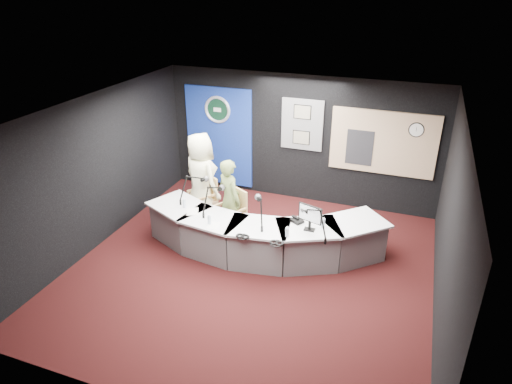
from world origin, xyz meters
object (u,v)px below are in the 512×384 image
(person_man, at_px, (201,179))
(broadcast_desk, at_px, (259,235))
(armchair_left, at_px, (202,201))
(armchair_right, at_px, (230,213))
(person_woman, at_px, (230,199))

(person_man, bearing_deg, broadcast_desk, -176.79)
(armchair_left, relative_size, armchair_right, 0.87)
(armchair_left, relative_size, person_woman, 0.56)
(broadcast_desk, bearing_deg, armchair_left, 153.46)
(armchair_right, relative_size, person_man, 0.55)
(armchair_right, xyz_separation_m, person_woman, (0.00, 0.00, 0.28))
(armchair_left, height_order, person_man, person_man)
(armchair_left, height_order, person_woman, person_woman)
(armchair_left, xyz_separation_m, person_woman, (0.78, -0.39, 0.35))
(broadcast_desk, xyz_separation_m, person_woman, (-0.72, 0.36, 0.43))
(armchair_right, bearing_deg, armchair_left, -176.90)
(person_man, bearing_deg, person_woman, -176.79)
(person_woman, bearing_deg, armchair_right, -0.00)
(broadcast_desk, relative_size, armchair_left, 4.97)
(armchair_left, bearing_deg, person_man, -144.95)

